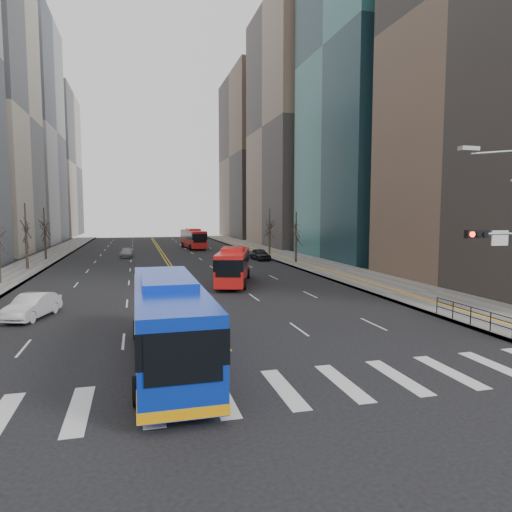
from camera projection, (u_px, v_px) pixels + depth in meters
The scene contains 15 objects.
ground at pixel (253, 392), 16.49m from camera, with size 220.00×220.00×0.00m, color black.
sidewalk_right at pixel (294, 258), 64.24m from camera, with size 7.00×130.00×0.15m, color slate.
sidewalk_left at pixel (31, 265), 55.62m from camera, with size 5.00×130.00×0.15m, color slate.
crosswalk at pixel (253, 392), 16.49m from camera, with size 26.70×4.00×0.01m.
centerline at pixel (163, 255), 69.44m from camera, with size 0.55×100.00×0.01m.
office_towers at pixel (157, 113), 80.22m from camera, with size 83.00×134.00×58.00m.
pedestrian_railing at pixel (471, 313), 25.82m from camera, with size 0.06×6.06×1.02m.
street_trees at pixel (104, 228), 47.47m from camera, with size 35.20×47.20×7.60m.
blue_bus at pixel (168, 318), 19.48m from camera, with size 3.01×12.96×3.75m.
red_bus_near at pixel (233, 264), 41.52m from camera, with size 5.29×10.70×3.33m.
red_bus_far at pixel (193, 237), 82.84m from camera, with size 3.53×11.57×3.61m.
car_white at pixel (32, 306), 27.97m from camera, with size 1.60×4.59×1.51m, color silver.
car_dark_mid at pixel (260, 254), 62.70m from camera, with size 1.84×4.58×1.56m, color black.
car_silver at pixel (126, 253), 66.46m from camera, with size 1.79×4.41×1.28m, color gray.
car_dark_far at pixel (195, 242), 91.88m from camera, with size 1.79×3.89×1.08m, color black.
Camera 1 is at (-3.95, -15.46, 6.45)m, focal length 32.00 mm.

